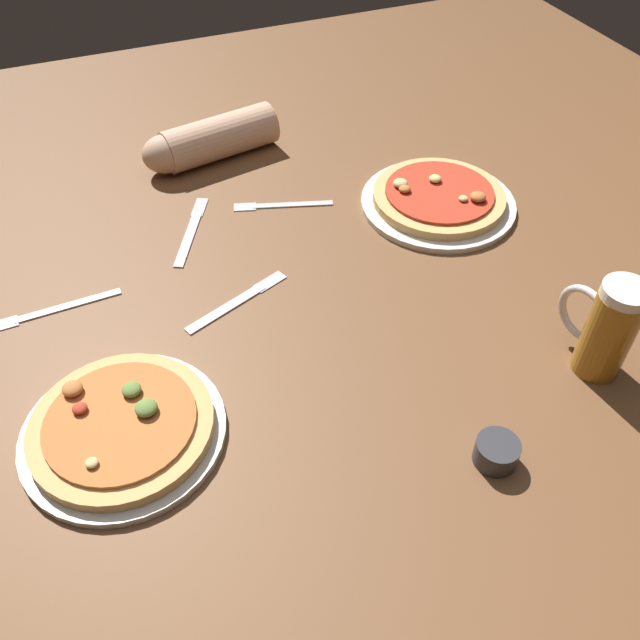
{
  "coord_description": "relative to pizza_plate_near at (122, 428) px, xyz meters",
  "views": [
    {
      "loc": [
        -0.28,
        -0.69,
        0.78
      ],
      "look_at": [
        0.0,
        0.0,
        0.02
      ],
      "focal_mm": 37.23,
      "sensor_mm": 36.0,
      "label": 1
    }
  ],
  "objects": [
    {
      "name": "ground_plane",
      "position": [
        0.33,
        0.09,
        -0.03
      ],
      "size": [
        2.4,
        2.4,
        0.03
      ],
      "primitive_type": "cube",
      "color": "brown"
    },
    {
      "name": "pizza_plate_near",
      "position": [
        0.0,
        0.0,
        0.0
      ],
      "size": [
        0.29,
        0.29,
        0.05
      ],
      "color": "silver",
      "rests_on": "ground_plane"
    },
    {
      "name": "pizza_plate_far",
      "position": [
        0.68,
        0.32,
        -0.0
      ],
      "size": [
        0.31,
        0.31,
        0.05
      ],
      "color": "silver",
      "rests_on": "ground_plane"
    },
    {
      "name": "beer_mug_dark",
      "position": [
        0.69,
        -0.14,
        0.06
      ],
      "size": [
        0.07,
        0.13,
        0.16
      ],
      "color": "#9E6619",
      "rests_on": "ground_plane"
    },
    {
      "name": "ramekin_sauce",
      "position": [
        0.46,
        -0.23,
        0.0
      ],
      "size": [
        0.06,
        0.06,
        0.04
      ],
      "primitive_type": "cylinder",
      "color": "#333338",
      "rests_on": "ground_plane"
    },
    {
      "name": "fork_left",
      "position": [
        -0.06,
        0.3,
        -0.01
      ],
      "size": [
        0.21,
        0.03,
        0.01
      ],
      "color": "silver",
      "rests_on": "ground_plane"
    },
    {
      "name": "knife_right",
      "position": [
        0.23,
        0.2,
        -0.01
      ],
      "size": [
        0.2,
        0.09,
        0.01
      ],
      "color": "silver",
      "rests_on": "ground_plane"
    },
    {
      "name": "fork_spare",
      "position": [
        0.39,
        0.43,
        -0.01
      ],
      "size": [
        0.19,
        0.08,
        0.01
      ],
      "color": "silver",
      "rests_on": "ground_plane"
    },
    {
      "name": "knife_spare",
      "position": [
        0.2,
        0.42,
        -0.01
      ],
      "size": [
        0.12,
        0.2,
        0.01
      ],
      "color": "silver",
      "rests_on": "ground_plane"
    },
    {
      "name": "diner_arm",
      "position": [
        0.3,
        0.65,
        0.03
      ],
      "size": [
        0.3,
        0.13,
        0.09
      ],
      "color": "tan",
      "rests_on": "ground_plane"
    }
  ]
}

